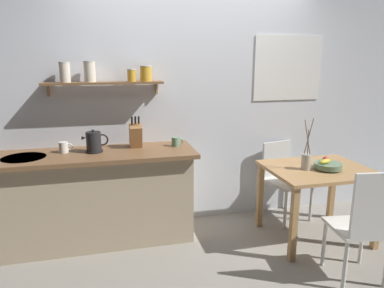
# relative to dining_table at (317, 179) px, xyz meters

# --- Properties ---
(ground_plane) EXTENTS (14.00, 14.00, 0.00)m
(ground_plane) POSITION_rel_dining_table_xyz_m (-1.07, 0.12, -0.62)
(ground_plane) COLOR gray
(back_wall) EXTENTS (6.80, 0.11, 2.70)m
(back_wall) POSITION_rel_dining_table_xyz_m (-0.87, 0.77, 0.73)
(back_wall) COLOR silver
(back_wall) RESTS_ON ground_plane
(kitchen_counter) EXTENTS (1.83, 0.63, 0.91)m
(kitchen_counter) POSITION_rel_dining_table_xyz_m (-2.08, 0.44, -0.16)
(kitchen_counter) COLOR tan
(kitchen_counter) RESTS_ON ground_plane
(wall_shelf) EXTENTS (1.12, 0.20, 0.33)m
(wall_shelf) POSITION_rel_dining_table_xyz_m (-1.97, 0.61, 0.97)
(wall_shelf) COLOR brown
(dining_table) EXTENTS (0.97, 0.80, 0.73)m
(dining_table) POSITION_rel_dining_table_xyz_m (0.00, 0.00, 0.00)
(dining_table) COLOR tan
(dining_table) RESTS_ON ground_plane
(dining_chair_near) EXTENTS (0.45, 0.45, 0.96)m
(dining_chair_near) POSITION_rel_dining_table_xyz_m (-0.07, -0.75, -0.10)
(dining_chair_near) COLOR white
(dining_chair_near) RESTS_ON ground_plane
(dining_chair_far) EXTENTS (0.53, 0.53, 0.85)m
(dining_chair_far) POSITION_rel_dining_table_xyz_m (-0.08, 0.53, -0.14)
(dining_chair_far) COLOR silver
(dining_chair_far) RESTS_ON ground_plane
(fruit_bowl) EXTENTS (0.26, 0.26, 0.12)m
(fruit_bowl) POSITION_rel_dining_table_xyz_m (0.05, -0.06, 0.15)
(fruit_bowl) COLOR slate
(fruit_bowl) RESTS_ON dining_table
(twig_vase) EXTENTS (0.10, 0.09, 0.49)m
(twig_vase) POSITION_rel_dining_table_xyz_m (-0.15, -0.01, 0.20)
(twig_vase) COLOR #B7B2A8
(twig_vase) RESTS_ON dining_table
(electric_kettle) EXTENTS (0.24, 0.16, 0.22)m
(electric_kettle) POSITION_rel_dining_table_xyz_m (-2.10, 0.44, 0.39)
(electric_kettle) COLOR black
(electric_kettle) RESTS_ON kitchen_counter
(knife_block) EXTENTS (0.12, 0.19, 0.31)m
(knife_block) POSITION_rel_dining_table_xyz_m (-1.70, 0.53, 0.41)
(knife_block) COLOR #9E6B3D
(knife_block) RESTS_ON kitchen_counter
(coffee_mug_by_sink) EXTENTS (0.12, 0.08, 0.10)m
(coffee_mug_by_sink) POSITION_rel_dining_table_xyz_m (-2.37, 0.49, 0.34)
(coffee_mug_by_sink) COLOR white
(coffee_mug_by_sink) RESTS_ON kitchen_counter
(coffee_mug_spare) EXTENTS (0.12, 0.08, 0.09)m
(coffee_mug_spare) POSITION_rel_dining_table_xyz_m (-1.31, 0.48, 0.34)
(coffee_mug_spare) COLOR slate
(coffee_mug_spare) RESTS_ON kitchen_counter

